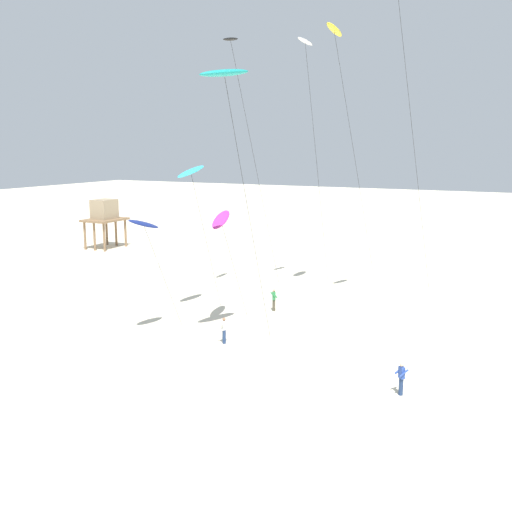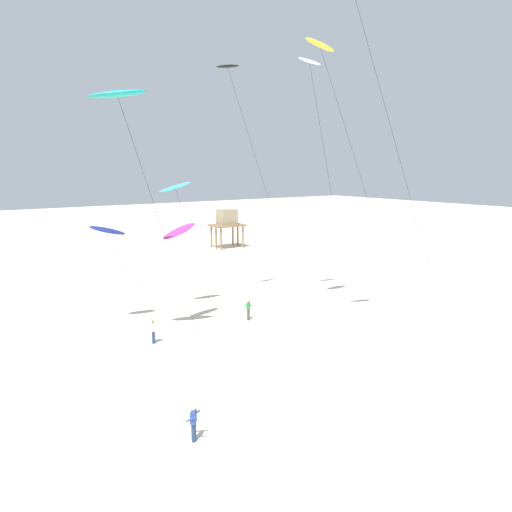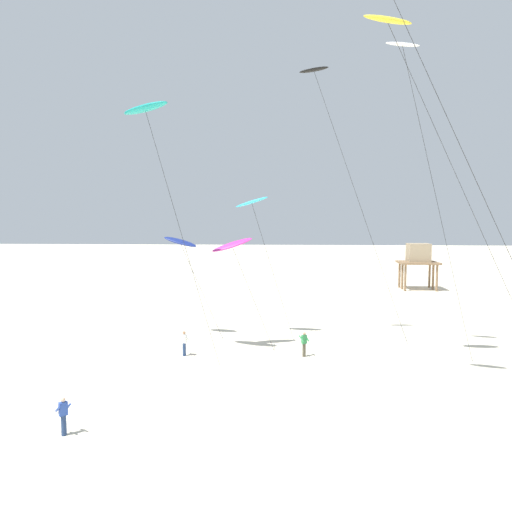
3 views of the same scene
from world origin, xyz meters
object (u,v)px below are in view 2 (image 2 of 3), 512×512
kite_cyan (175,188)px  kite_magenta (179,231)px  kite_flyer_middle (248,309)px  kite_black (230,74)px  kite_pink (356,1)px  kite_navy (108,231)px  kite_flyer_nearest (153,331)px  kite_white (311,69)px  stilt_house (227,220)px  kite_yellow (321,47)px  kite_flyer_furthest (194,423)px  kite_teal (118,95)px

kite_cyan → kite_magenta: bearing=-111.2°
kite_flyer_middle → kite_black: bearing=77.0°
kite_pink → kite_navy: bearing=133.7°
kite_navy → kite_flyer_nearest: kite_navy is taller
kite_white → kite_navy: bearing=163.8°
kite_black → stilt_house: size_ratio=3.42×
kite_yellow → kite_flyer_middle: size_ratio=12.52×
kite_magenta → kite_navy: (-4.27, 3.04, 0.02)m
kite_black → kite_cyan: kite_black is taller
kite_pink → kite_navy: 22.17m
kite_flyer_middle → kite_flyer_nearest: bearing=-178.0°
stilt_house → kite_flyer_furthest: bearing=-122.7°
kite_black → kite_flyer_middle: 18.67m
kite_pink → kite_cyan: kite_pink is taller
kite_magenta → kite_flyer_furthest: size_ratio=4.79×
kite_white → kite_magenta: bearing=172.7°
kite_cyan → stilt_house: kite_cyan is taller
kite_magenta → kite_flyer_middle: size_ratio=4.79×
kite_black → kite_white: kite_white is taller
kite_yellow → kite_white: 3.40m
kite_black → kite_flyer_furthest: kite_black is taller
kite_pink → stilt_house: size_ratio=3.82×
kite_flyer_nearest → stilt_house: (23.67, 29.68, 3.26)m
kite_cyan → kite_white: size_ratio=0.54×
kite_yellow → kite_teal: size_ratio=1.28×
kite_white → kite_navy: kite_white is taller
kite_black → kite_flyer_middle: size_ratio=11.96×
kite_magenta → kite_white: (11.04, -1.41, 12.14)m
kite_pink → kite_white: 8.88m
kite_flyer_middle → stilt_house: size_ratio=0.29×
kite_yellow → kite_flyer_furthest: bearing=-149.0°
kite_navy → kite_flyer_middle: kite_navy is taller
kite_pink → kite_white: size_ratio=1.10×
kite_magenta → kite_flyer_furthest: (-5.82, -13.44, -6.40)m
stilt_house → kite_black: bearing=-120.1°
kite_flyer_middle → kite_flyer_furthest: 15.99m
kite_teal → kite_flyer_furthest: kite_teal is taller
kite_cyan → kite_navy: size_ratio=1.37×
kite_pink → kite_flyer_furthest: kite_pink is taller
kite_navy → kite_flyer_middle: 12.15m
kite_cyan → kite_flyer_furthest: 20.20m
kite_yellow → kite_flyer_middle: kite_yellow is taller
kite_navy → kite_white: bearing=-16.2°
kite_cyan → kite_flyer_middle: kite_cyan is taller
kite_white → kite_flyer_furthest: kite_white is taller
kite_yellow → kite_flyer_furthest: 26.25m
kite_flyer_nearest → kite_flyer_furthest: bearing=-103.5°
kite_cyan → kite_flyer_middle: bearing=-51.0°
kite_magenta → kite_pink: bearing=-51.1°
kite_magenta → kite_flyer_nearest: bearing=-148.4°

